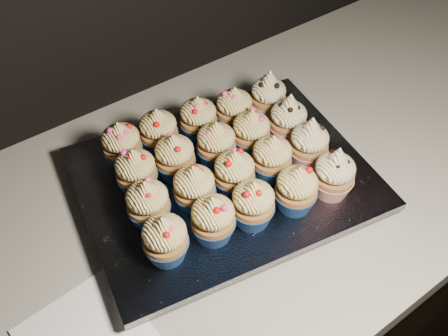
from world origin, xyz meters
The scene contains 24 objects.
cabinet centered at (0.00, 1.70, 0.43)m, with size 2.40×0.60×0.86m, color black.
worktop centered at (0.00, 1.70, 0.88)m, with size 2.44×0.64×0.04m, color beige.
baking_tray centered at (0.02, 1.70, 0.91)m, with size 0.41×0.31×0.02m, color black.
foil_lining centered at (0.02, 1.70, 0.93)m, with size 0.44×0.35×0.01m, color silver.
cupcake_0 centered at (-0.13, 1.62, 0.97)m, with size 0.06×0.06×0.08m.
cupcake_1 centered at (-0.06, 1.61, 0.97)m, with size 0.06×0.06×0.08m.
cupcake_2 centered at (0.01, 1.60, 0.97)m, with size 0.06×0.06×0.08m.
cupcake_3 centered at (0.07, 1.58, 0.97)m, with size 0.06×0.06×0.08m.
cupcake_4 centered at (0.14, 1.57, 0.97)m, with size 0.06×0.06×0.10m.
cupcake_5 centered at (-0.11, 1.69, 0.97)m, with size 0.06×0.06×0.08m.
cupcake_6 centered at (-0.05, 1.67, 0.97)m, with size 0.06×0.06×0.08m.
cupcake_7 centered at (0.02, 1.66, 0.97)m, with size 0.06×0.06×0.08m.
cupcake_8 centered at (0.08, 1.65, 0.97)m, with size 0.06×0.06×0.08m.
cupcake_9 centered at (0.15, 1.64, 0.97)m, with size 0.06×0.06×0.10m.
cupcake_10 centered at (-0.10, 1.75, 0.97)m, with size 0.06×0.06×0.08m.
cupcake_11 centered at (-0.04, 1.74, 0.97)m, with size 0.06×0.06×0.08m.
cupcake_12 centered at (0.03, 1.73, 0.97)m, with size 0.06×0.06×0.08m.
cupcake_13 centered at (0.09, 1.72, 0.97)m, with size 0.06×0.06×0.08m.
cupcake_14 centered at (0.16, 1.70, 0.97)m, with size 0.06×0.06×0.10m.
cupcake_15 centered at (-0.09, 1.82, 0.97)m, with size 0.06×0.06×0.08m.
cupcake_16 centered at (-0.03, 1.81, 0.97)m, with size 0.06×0.06×0.08m.
cupcake_17 centered at (0.04, 1.80, 0.97)m, with size 0.06×0.06×0.08m.
cupcake_18 centered at (0.11, 1.78, 0.97)m, with size 0.06×0.06×0.08m.
cupcake_19 centered at (0.17, 1.77, 0.97)m, with size 0.06×0.06×0.10m.
Camera 1 is at (-0.29, 1.27, 1.52)m, focal length 40.00 mm.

